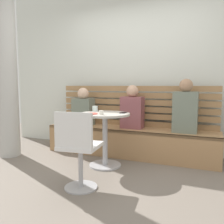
{
  "coord_description": "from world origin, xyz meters",
  "views": [
    {
      "loc": [
        1.18,
        -2.32,
        1.11
      ],
      "look_at": [
        -0.07,
        0.66,
        0.75
      ],
      "focal_mm": 37.97,
      "sensor_mm": 36.0,
      "label": 1
    }
  ],
  "objects_px": {
    "white_chair": "(78,148)",
    "plate_small": "(91,114)",
    "cafe_table": "(105,129)",
    "cup_espresso_small": "(101,113)",
    "booth_bench": "(129,142)",
    "person_child_left": "(83,109)",
    "person_adult": "(185,109)",
    "phone_on_table": "(123,113)",
    "cup_glass_short": "(95,109)",
    "person_child_middle": "(132,109)"
  },
  "relations": [
    {
      "from": "booth_bench",
      "to": "person_adult",
      "type": "relative_size",
      "value": 3.52
    },
    {
      "from": "person_child_left",
      "to": "cup_espresso_small",
      "type": "height_order",
      "value": "person_child_left"
    },
    {
      "from": "plate_small",
      "to": "person_child_left",
      "type": "bearing_deg",
      "value": 125.81
    },
    {
      "from": "white_chair",
      "to": "person_child_middle",
      "type": "distance_m",
      "value": 1.48
    },
    {
      "from": "booth_bench",
      "to": "cafe_table",
      "type": "bearing_deg",
      "value": -103.23
    },
    {
      "from": "booth_bench",
      "to": "cup_espresso_small",
      "type": "bearing_deg",
      "value": -97.84
    },
    {
      "from": "cafe_table",
      "to": "cup_espresso_small",
      "type": "bearing_deg",
      "value": -79.9
    },
    {
      "from": "white_chair",
      "to": "plate_small",
      "type": "relative_size",
      "value": 5.0
    },
    {
      "from": "person_child_left",
      "to": "cup_espresso_small",
      "type": "bearing_deg",
      "value": -47.86
    },
    {
      "from": "white_chair",
      "to": "person_child_middle",
      "type": "bearing_deg",
      "value": 85.06
    },
    {
      "from": "person_adult",
      "to": "cup_glass_short",
      "type": "xyz_separation_m",
      "value": [
        -1.21,
        -0.45,
        -0.0
      ]
    },
    {
      "from": "cafe_table",
      "to": "booth_bench",
      "type": "bearing_deg",
      "value": 76.77
    },
    {
      "from": "person_child_left",
      "to": "phone_on_table",
      "type": "bearing_deg",
      "value": -28.26
    },
    {
      "from": "person_adult",
      "to": "cup_espresso_small",
      "type": "bearing_deg",
      "value": -140.37
    },
    {
      "from": "booth_bench",
      "to": "person_child_left",
      "type": "xyz_separation_m",
      "value": [
        -0.82,
        -0.02,
        0.5
      ]
    },
    {
      "from": "booth_bench",
      "to": "plate_small",
      "type": "height_order",
      "value": "plate_small"
    },
    {
      "from": "cafe_table",
      "to": "phone_on_table",
      "type": "distance_m",
      "value": 0.34
    },
    {
      "from": "person_adult",
      "to": "plate_small",
      "type": "height_order",
      "value": "person_adult"
    },
    {
      "from": "person_child_middle",
      "to": "cup_espresso_small",
      "type": "distance_m",
      "value": 0.84
    },
    {
      "from": "cup_glass_short",
      "to": "person_child_middle",
      "type": "bearing_deg",
      "value": 49.95
    },
    {
      "from": "white_chair",
      "to": "plate_small",
      "type": "xyz_separation_m",
      "value": [
        -0.18,
        0.64,
        0.28
      ]
    },
    {
      "from": "phone_on_table",
      "to": "person_child_left",
      "type": "bearing_deg",
      "value": 150.87
    },
    {
      "from": "person_child_middle",
      "to": "phone_on_table",
      "type": "xyz_separation_m",
      "value": [
        0.04,
        -0.52,
        0.0
      ]
    },
    {
      "from": "white_chair",
      "to": "phone_on_table",
      "type": "bearing_deg",
      "value": 79.87
    },
    {
      "from": "booth_bench",
      "to": "cup_espresso_small",
      "type": "height_order",
      "value": "cup_espresso_small"
    },
    {
      "from": "person_adult",
      "to": "cup_glass_short",
      "type": "relative_size",
      "value": 9.59
    },
    {
      "from": "cafe_table",
      "to": "plate_small",
      "type": "distance_m",
      "value": 0.31
    },
    {
      "from": "person_child_left",
      "to": "cup_glass_short",
      "type": "xyz_separation_m",
      "value": [
        0.45,
        -0.44,
        0.06
      ]
    },
    {
      "from": "cup_glass_short",
      "to": "plate_small",
      "type": "distance_m",
      "value": 0.34
    },
    {
      "from": "plate_small",
      "to": "phone_on_table",
      "type": "relative_size",
      "value": 1.21
    },
    {
      "from": "cafe_table",
      "to": "white_chair",
      "type": "relative_size",
      "value": 0.87
    },
    {
      "from": "phone_on_table",
      "to": "cup_glass_short",
      "type": "bearing_deg",
      "value": 174.31
    },
    {
      "from": "booth_bench",
      "to": "phone_on_table",
      "type": "distance_m",
      "value": 0.73
    },
    {
      "from": "white_chair",
      "to": "cup_glass_short",
      "type": "xyz_separation_m",
      "value": [
        -0.28,
        0.96,
        0.32
      ]
    },
    {
      "from": "person_child_middle",
      "to": "cup_espresso_small",
      "type": "relative_size",
      "value": 12.12
    },
    {
      "from": "white_chair",
      "to": "phone_on_table",
      "type": "xyz_separation_m",
      "value": [
        0.17,
        0.92,
        0.28
      ]
    },
    {
      "from": "booth_bench",
      "to": "plate_small",
      "type": "distance_m",
      "value": 0.98
    },
    {
      "from": "booth_bench",
      "to": "phone_on_table",
      "type": "bearing_deg",
      "value": -81.02
    },
    {
      "from": "white_chair",
      "to": "person_adult",
      "type": "relative_size",
      "value": 1.11
    },
    {
      "from": "booth_bench",
      "to": "person_child_middle",
      "type": "relative_size",
      "value": 3.98
    },
    {
      "from": "booth_bench",
      "to": "plate_small",
      "type": "xyz_separation_m",
      "value": [
        -0.27,
        -0.79,
        0.52
      ]
    },
    {
      "from": "person_adult",
      "to": "person_child_middle",
      "type": "bearing_deg",
      "value": 177.55
    },
    {
      "from": "cafe_table",
      "to": "plate_small",
      "type": "xyz_separation_m",
      "value": [
        -0.12,
        -0.17,
        0.23
      ]
    },
    {
      "from": "person_child_left",
      "to": "cup_espresso_small",
      "type": "distance_m",
      "value": 1.06
    },
    {
      "from": "white_chair",
      "to": "person_child_middle",
      "type": "height_order",
      "value": "person_child_middle"
    },
    {
      "from": "booth_bench",
      "to": "phone_on_table",
      "type": "relative_size",
      "value": 19.29
    },
    {
      "from": "person_child_left",
      "to": "person_child_middle",
      "type": "relative_size",
      "value": 0.93
    },
    {
      "from": "person_adult",
      "to": "person_child_middle",
      "type": "xyz_separation_m",
      "value": [
        -0.8,
        0.03,
        -0.04
      ]
    },
    {
      "from": "booth_bench",
      "to": "cup_glass_short",
      "type": "height_order",
      "value": "cup_glass_short"
    },
    {
      "from": "white_chair",
      "to": "person_child_left",
      "type": "height_order",
      "value": "person_child_left"
    }
  ]
}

